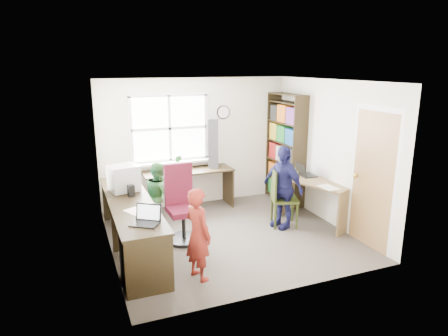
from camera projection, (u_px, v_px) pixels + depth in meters
name	position (u px, v px, depth m)	size (l,w,h in m)	color
room	(228.00, 160.00, 6.09)	(3.64, 3.44, 2.44)	#3F3831
l_desk	(150.00, 228.00, 5.47)	(2.38, 2.95, 0.75)	black
right_desk	(315.00, 192.00, 6.73)	(1.03, 1.41, 0.74)	brown
bookshelf	(285.00, 151.00, 7.71)	(0.30, 1.02, 2.10)	black
swivel_chair	(182.00, 208.00, 6.08)	(0.56, 0.56, 1.18)	black
wooden_chair	(280.00, 196.00, 6.60)	(0.53, 0.53, 0.96)	#273210
crt_monitor	(124.00, 178.00, 6.03)	(0.48, 0.45, 0.41)	#BBBBC0
laptop_left	(146.00, 219.00, 4.86)	(0.42, 0.41, 0.22)	black
laptop_right	(304.00, 173.00, 6.97)	(0.30, 0.35, 0.23)	black
speaker_a	(131.00, 191.00, 5.84)	(0.10, 0.10, 0.17)	black
speaker_b	(126.00, 182.00, 6.25)	(0.10, 0.10, 0.17)	black
cd_tower	(213.00, 143.00, 7.40)	(0.23, 0.22, 0.92)	black
game_box	(295.00, 171.00, 7.17)	(0.39, 0.39, 0.06)	red
paper_a	(135.00, 211.00, 5.26)	(0.30, 0.34, 0.00)	white
paper_b	(328.00, 187.00, 6.31)	(0.24, 0.33, 0.00)	white
potted_plant	(177.00, 163.00, 7.17)	(0.17, 0.14, 0.31)	#327E3C
person_red	(198.00, 234.00, 4.92)	(0.43, 0.28, 1.19)	maroon
person_green	(159.00, 196.00, 6.47)	(0.55, 0.43, 1.12)	#2D6C2B
person_navy	(283.00, 187.00, 6.52)	(0.80, 0.33, 1.37)	#151643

